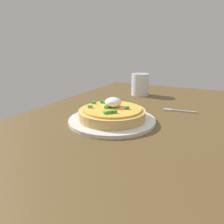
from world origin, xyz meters
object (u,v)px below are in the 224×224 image
at_px(cup_near, 140,86).
at_px(fork, 177,111).
at_px(plate, 112,120).
at_px(pizza, 112,113).

bearing_deg(cup_near, fork, 47.37).
height_order(plate, pizza, pizza).
bearing_deg(fork, pizza, 46.03).
xyz_separation_m(cup_near, fork, (0.19, 0.20, -0.04)).
bearing_deg(pizza, plate, 21.09).
height_order(pizza, fork, pizza).
height_order(plate, fork, plate).
relative_size(plate, cup_near, 2.61).
bearing_deg(plate, cup_near, -172.56).
relative_size(pizza, fork, 1.77).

